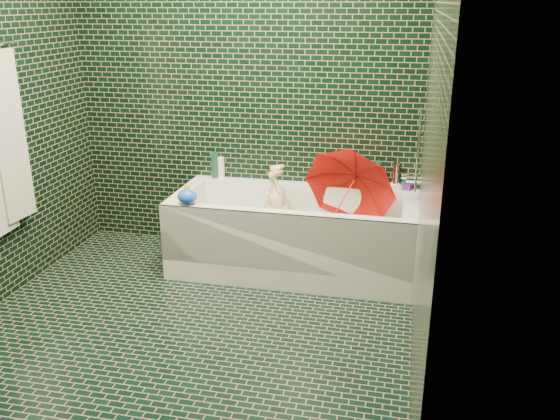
% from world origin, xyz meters
% --- Properties ---
extents(floor, '(2.80, 2.80, 0.00)m').
position_xyz_m(floor, '(0.00, 0.00, 0.00)').
color(floor, black).
rests_on(floor, ground).
extents(wall_back, '(2.80, 0.00, 2.80)m').
position_xyz_m(wall_back, '(0.00, 1.40, 1.25)').
color(wall_back, black).
rests_on(wall_back, floor).
extents(wall_right, '(0.00, 2.80, 2.80)m').
position_xyz_m(wall_right, '(1.30, 0.00, 1.25)').
color(wall_right, black).
rests_on(wall_right, floor).
extents(bathtub, '(1.70, 0.75, 0.55)m').
position_xyz_m(bathtub, '(0.45, 1.01, 0.21)').
color(bathtub, white).
rests_on(bathtub, floor).
extents(bath_mat, '(1.35, 0.47, 0.01)m').
position_xyz_m(bath_mat, '(0.45, 1.02, 0.16)').
color(bath_mat, green).
rests_on(bath_mat, bathtub).
extents(water, '(1.48, 0.53, 0.00)m').
position_xyz_m(water, '(0.45, 1.02, 0.30)').
color(water, silver).
rests_on(water, bathtub).
extents(faucet, '(0.18, 0.19, 0.55)m').
position_xyz_m(faucet, '(1.26, 1.02, 0.77)').
color(faucet, silver).
rests_on(faucet, wall_right).
extents(child, '(0.96, 0.42, 0.35)m').
position_xyz_m(child, '(0.40, 0.98, 0.31)').
color(child, '#D5B085').
rests_on(child, bathtub).
extents(umbrella, '(0.91, 0.93, 0.90)m').
position_xyz_m(umbrella, '(0.80, 1.06, 0.56)').
color(umbrella, red).
rests_on(umbrella, bathtub).
extents(soap_bottle_a, '(0.11, 0.11, 0.28)m').
position_xyz_m(soap_bottle_a, '(1.13, 1.32, 0.55)').
color(soap_bottle_a, white).
rests_on(soap_bottle_a, bathtub).
extents(soap_bottle_b, '(0.11, 0.11, 0.19)m').
position_xyz_m(soap_bottle_b, '(1.20, 1.34, 0.55)').
color(soap_bottle_b, '#501E74').
rests_on(soap_bottle_b, bathtub).
extents(soap_bottle_c, '(0.17, 0.17, 0.17)m').
position_xyz_m(soap_bottle_c, '(1.17, 1.36, 0.55)').
color(soap_bottle_c, '#124123').
rests_on(soap_bottle_c, bathtub).
extents(bottle_right_tall, '(0.07, 0.07, 0.21)m').
position_xyz_m(bottle_right_tall, '(1.01, 1.32, 0.66)').
color(bottle_right_tall, '#124123').
rests_on(bottle_right_tall, bathtub).
extents(bottle_right_pump, '(0.06, 0.06, 0.20)m').
position_xyz_m(bottle_right_pump, '(1.13, 1.36, 0.65)').
color(bottle_right_pump, silver).
rests_on(bottle_right_pump, bathtub).
extents(bottle_left_tall, '(0.06, 0.06, 0.20)m').
position_xyz_m(bottle_left_tall, '(-0.24, 1.36, 0.65)').
color(bottle_left_tall, '#124123').
rests_on(bottle_left_tall, bathtub).
extents(bottle_left_short, '(0.06, 0.06, 0.16)m').
position_xyz_m(bottle_left_short, '(-0.19, 1.36, 0.63)').
color(bottle_left_short, white).
rests_on(bottle_left_short, bathtub).
extents(rubber_duck, '(0.13, 0.10, 0.10)m').
position_xyz_m(rubber_duck, '(0.99, 1.33, 0.60)').
color(rubber_duck, yellow).
rests_on(rubber_duck, bathtub).
extents(bath_toy, '(0.14, 0.11, 0.13)m').
position_xyz_m(bath_toy, '(-0.22, 0.70, 0.61)').
color(bath_toy, blue).
rests_on(bath_toy, bathtub).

